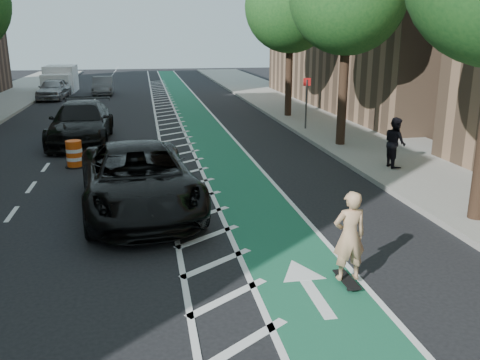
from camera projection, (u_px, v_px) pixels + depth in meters
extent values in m
plane|color=black|center=(140.00, 242.00, 11.13)|extent=(120.00, 120.00, 0.00)
cube|color=#18553D|center=(214.00, 144.00, 21.11)|extent=(2.00, 90.00, 0.01)
cube|color=silver|center=(178.00, 145.00, 20.85)|extent=(1.40, 90.00, 0.01)
cube|color=gray|center=(361.00, 137.00, 22.24)|extent=(5.00, 90.00, 0.15)
cube|color=gray|center=(307.00, 139.00, 21.81)|extent=(0.12, 90.00, 0.16)
cylinder|color=#382619|center=(477.00, 131.00, 11.93)|extent=(0.36, 0.36, 4.40)
cylinder|color=#382619|center=(347.00, 94.00, 19.49)|extent=(0.36, 0.36, 4.40)
cylinder|color=#382619|center=(289.00, 77.00, 27.05)|extent=(0.36, 0.36, 4.40)
sphere|color=#194B1C|center=(291.00, 6.00, 26.05)|extent=(4.20, 4.20, 4.20)
cylinder|color=#4C4C4C|center=(306.00, 106.00, 23.49)|extent=(0.08, 0.08, 2.40)
cube|color=red|center=(307.00, 82.00, 23.19)|extent=(0.35, 0.02, 0.35)
cube|color=black|center=(347.00, 279.00, 9.22)|extent=(0.24, 0.81, 0.03)
cylinder|color=black|center=(337.00, 276.00, 9.47)|extent=(0.03, 0.06, 0.06)
cylinder|color=black|center=(345.00, 275.00, 9.50)|extent=(0.03, 0.06, 0.06)
cylinder|color=black|center=(348.00, 290.00, 8.97)|extent=(0.03, 0.06, 0.06)
cylinder|color=black|center=(357.00, 289.00, 9.00)|extent=(0.03, 0.06, 0.06)
imported|color=tan|center=(349.00, 236.00, 8.98)|extent=(0.62, 0.41, 1.66)
imported|color=black|center=(139.00, 178.00, 12.98)|extent=(3.39, 6.28, 1.67)
imported|color=black|center=(81.00, 123.00, 21.19)|extent=(2.45, 5.81, 1.67)
imported|color=#9C9DA1|center=(53.00, 89.00, 35.53)|extent=(2.06, 4.37, 1.45)
imported|color=#56565B|center=(103.00, 86.00, 38.30)|extent=(1.52, 4.13, 1.35)
imported|color=black|center=(395.00, 142.00, 16.65)|extent=(0.63, 0.81, 1.65)
cube|color=white|center=(61.00, 79.00, 40.38)|extent=(2.26, 3.27, 2.04)
cube|color=white|center=(57.00, 85.00, 38.14)|extent=(2.05, 1.64, 1.53)
cylinder|color=black|center=(43.00, 91.00, 37.71)|extent=(0.26, 0.71, 0.71)
cylinder|color=black|center=(69.00, 91.00, 38.02)|extent=(0.26, 0.71, 0.71)
cylinder|color=black|center=(52.00, 86.00, 41.18)|extent=(0.26, 0.71, 0.71)
cylinder|color=black|center=(75.00, 86.00, 41.49)|extent=(0.26, 0.71, 0.71)
cylinder|color=#DB490B|center=(74.00, 154.00, 17.30)|extent=(0.53, 0.53, 0.92)
cylinder|color=silver|center=(75.00, 158.00, 17.34)|extent=(0.54, 0.54, 0.12)
cylinder|color=silver|center=(74.00, 150.00, 17.26)|extent=(0.54, 0.54, 0.12)
cylinder|color=black|center=(75.00, 166.00, 17.42)|extent=(0.68, 0.68, 0.04)
cylinder|color=orange|center=(94.00, 136.00, 20.26)|extent=(0.58, 0.58, 1.00)
cylinder|color=silver|center=(95.00, 140.00, 20.31)|extent=(0.59, 0.59, 0.13)
cylinder|color=silver|center=(94.00, 132.00, 20.22)|extent=(0.59, 0.59, 0.13)
cylinder|color=black|center=(95.00, 147.00, 20.40)|extent=(0.73, 0.73, 0.04)
cylinder|color=#D7530B|center=(71.00, 121.00, 24.15)|extent=(0.46, 0.46, 0.80)
cylinder|color=silver|center=(71.00, 124.00, 24.19)|extent=(0.47, 0.47, 0.11)
cylinder|color=silver|center=(71.00, 119.00, 24.12)|extent=(0.47, 0.47, 0.11)
cylinder|color=black|center=(72.00, 129.00, 24.26)|extent=(0.59, 0.59, 0.04)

